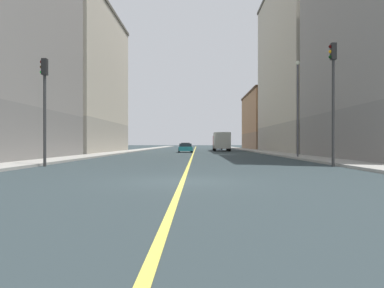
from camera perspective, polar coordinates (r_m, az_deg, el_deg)
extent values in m
plane|color=#2B373A|center=(13.03, -1.41, -5.58)|extent=(400.00, 400.00, 0.00)
cube|color=#9E9B93|center=(62.63, 9.14, -0.95)|extent=(2.56, 168.00, 0.15)
cube|color=#9E9B93|center=(62.78, -8.45, -0.95)|extent=(2.56, 168.00, 0.15)
cube|color=#E5D14C|center=(61.97, 0.33, -1.03)|extent=(0.16, 154.00, 0.01)
cube|color=#9D9688|center=(55.41, 16.80, 0.74)|extent=(9.82, 25.58, 3.73)
cube|color=#BCB29E|center=(56.73, 16.81, 12.55)|extent=(9.82, 25.58, 19.49)
cube|color=#8F6B4F|center=(80.37, 11.76, 0.41)|extent=(9.82, 21.99, 3.29)
cube|color=#A8754C|center=(80.58, 11.76, 4.37)|extent=(9.82, 21.99, 7.84)
cube|color=#4B3422|center=(80.99, 11.76, 7.28)|extent=(10.12, 22.29, 0.40)
cube|color=#9D9688|center=(53.74, -16.84, 0.97)|extent=(9.82, 23.63, 4.11)
cube|color=#BCB29E|center=(54.69, -16.85, 10.89)|extent=(9.82, 23.63, 14.75)
cube|color=#545047|center=(56.59, -16.86, 18.45)|extent=(10.12, 23.93, 0.40)
cylinder|color=#2D2D2D|center=(22.38, 20.18, 4.29)|extent=(0.16, 0.16, 5.83)
cube|color=black|center=(22.87, 20.19, 12.73)|extent=(0.28, 0.32, 0.90)
sphere|color=#320404|center=(22.88, 19.80, 13.42)|extent=(0.20, 0.20, 0.20)
sphere|color=orange|center=(22.82, 19.80, 12.74)|extent=(0.20, 0.20, 0.20)
sphere|color=black|center=(22.76, 19.80, 12.05)|extent=(0.20, 0.20, 0.20)
cylinder|color=#2D2D2D|center=(22.71, -20.97, 3.23)|extent=(0.16, 0.16, 5.04)
cube|color=black|center=(23.06, -20.98, 10.62)|extent=(0.28, 0.32, 0.90)
sphere|color=#320404|center=(23.17, -21.35, 11.25)|extent=(0.20, 0.20, 0.20)
sphere|color=#352204|center=(23.11, -21.35, 10.57)|extent=(0.20, 0.20, 0.20)
sphere|color=green|center=(23.07, -21.35, 9.88)|extent=(0.20, 0.20, 0.20)
cylinder|color=#4C4C51|center=(33.51, 15.38, 4.78)|extent=(0.14, 0.14, 7.70)
sphere|color=#EAEACC|center=(34.07, 15.38, 11.49)|extent=(0.36, 0.36, 0.36)
cube|color=#196670|center=(52.77, -0.99, -0.70)|extent=(2.08, 4.35, 0.57)
cube|color=black|center=(52.89, -1.00, -0.16)|extent=(1.75, 2.24, 0.42)
cylinder|color=black|center=(54.08, -1.93, -0.87)|extent=(0.25, 0.65, 0.64)
cylinder|color=black|center=(54.11, -0.11, -0.87)|extent=(0.25, 0.65, 0.64)
cylinder|color=black|center=(51.44, -1.92, -0.92)|extent=(0.25, 0.65, 0.64)
cylinder|color=black|center=(51.47, -0.01, -0.92)|extent=(0.25, 0.65, 0.64)
cube|color=#23389E|center=(73.22, 3.79, -0.44)|extent=(1.88, 4.40, 0.61)
cube|color=black|center=(73.09, 3.79, -0.04)|extent=(1.59, 2.25, 0.42)
cylinder|color=black|center=(74.56, 3.18, -0.58)|extent=(0.25, 0.65, 0.64)
cylinder|color=black|center=(74.58, 4.37, -0.58)|extent=(0.25, 0.65, 0.64)
cylinder|color=black|center=(71.87, 3.19, -0.61)|extent=(0.25, 0.65, 0.64)
cylinder|color=black|center=(71.89, 4.42, -0.61)|extent=(0.25, 0.65, 0.64)
cube|color=black|center=(73.86, -0.94, -0.41)|extent=(2.00, 4.45, 0.68)
cube|color=black|center=(73.91, -0.93, 0.02)|extent=(1.68, 2.16, 0.43)
cylinder|color=black|center=(75.28, -1.48, -0.58)|extent=(0.25, 0.65, 0.64)
cylinder|color=black|center=(75.16, -0.24, -0.58)|extent=(0.25, 0.65, 0.64)
cylinder|color=black|center=(72.58, -1.67, -0.61)|extent=(0.25, 0.65, 0.64)
cylinder|color=black|center=(72.45, -0.37, -0.61)|extent=(0.25, 0.65, 0.64)
cube|color=maroon|center=(63.77, 4.22, 0.24)|extent=(2.44, 1.99, 2.06)
cube|color=#B2B2A8|center=(60.02, 4.44, 0.53)|extent=(2.44, 4.68, 2.46)
cylinder|color=black|center=(63.36, 3.23, -0.60)|extent=(0.30, 0.90, 0.90)
cylinder|color=black|center=(63.50, 5.25, -0.60)|extent=(0.30, 0.90, 0.90)
cylinder|color=black|center=(58.97, 3.41, -0.66)|extent=(0.30, 0.90, 0.90)
cylinder|color=black|center=(59.11, 5.58, -0.66)|extent=(0.30, 0.90, 0.90)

